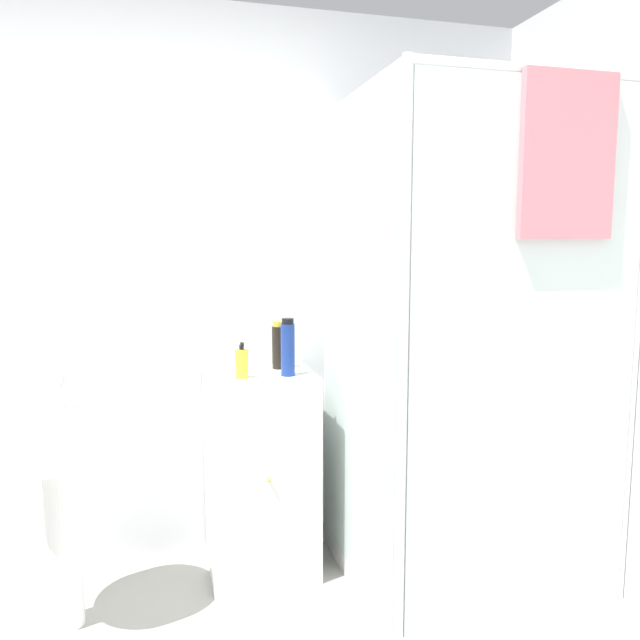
{
  "coord_description": "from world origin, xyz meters",
  "views": [
    {
      "loc": [
        -0.06,
        -1.17,
        1.48
      ],
      "look_at": [
        0.54,
        1.09,
        1.18
      ],
      "focal_mm": 35.0,
      "sensor_mm": 36.0,
      "label": 1
    }
  ],
  "objects_px": {
    "sink": "(60,465)",
    "shampoo_bottle_tall_black": "(278,346)",
    "soap_dispenser": "(242,363)",
    "shampoo_bottle_blue": "(288,348)"
  },
  "relations": [
    {
      "from": "sink",
      "to": "shampoo_bottle_blue",
      "type": "height_order",
      "value": "shampoo_bottle_blue"
    },
    {
      "from": "soap_dispenser",
      "to": "shampoo_bottle_tall_black",
      "type": "xyz_separation_m",
      "value": [
        0.19,
        0.15,
        0.04
      ]
    },
    {
      "from": "shampoo_bottle_blue",
      "to": "soap_dispenser",
      "type": "bearing_deg",
      "value": 178.35
    },
    {
      "from": "sink",
      "to": "shampoo_bottle_blue",
      "type": "bearing_deg",
      "value": 8.06
    },
    {
      "from": "soap_dispenser",
      "to": "shampoo_bottle_tall_black",
      "type": "height_order",
      "value": "shampoo_bottle_tall_black"
    },
    {
      "from": "sink",
      "to": "shampoo_bottle_blue",
      "type": "distance_m",
      "value": 0.99
    },
    {
      "from": "soap_dispenser",
      "to": "shampoo_bottle_blue",
      "type": "relative_size",
      "value": 0.62
    },
    {
      "from": "shampoo_bottle_tall_black",
      "to": "shampoo_bottle_blue",
      "type": "xyz_separation_m",
      "value": [
        0.01,
        -0.16,
        0.02
      ]
    },
    {
      "from": "sink",
      "to": "shampoo_bottle_tall_black",
      "type": "bearing_deg",
      "value": 17.62
    },
    {
      "from": "soap_dispenser",
      "to": "shampoo_bottle_tall_black",
      "type": "distance_m",
      "value": 0.24
    }
  ]
}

